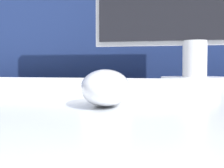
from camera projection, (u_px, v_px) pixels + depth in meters
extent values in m
cube|color=navy|center=(163.00, 88.00, 1.21)|extent=(5.00, 0.03, 1.35)
ellipsoid|color=white|center=(105.00, 87.00, 0.37)|extent=(0.08, 0.13, 0.04)
cube|color=silver|center=(88.00, 88.00, 0.58)|extent=(0.45, 0.12, 0.02)
cube|color=white|center=(88.00, 81.00, 0.58)|extent=(0.42, 0.11, 0.01)
cylinder|color=silver|center=(194.00, 81.00, 0.81)|extent=(0.17, 0.17, 0.02)
cylinder|color=silver|center=(195.00, 59.00, 0.81)|extent=(0.06, 0.06, 0.09)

